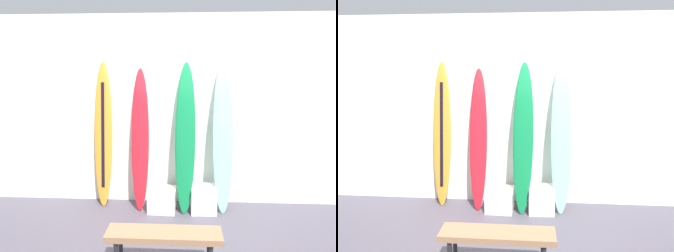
% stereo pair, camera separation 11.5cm
% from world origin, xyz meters
% --- Properties ---
extents(ground, '(8.00, 8.00, 0.04)m').
position_xyz_m(ground, '(0.00, 0.00, -0.02)').
color(ground, '#4C4652').
extents(wall_back, '(7.20, 0.20, 2.80)m').
position_xyz_m(wall_back, '(0.00, 1.30, 1.40)').
color(wall_back, silver).
rests_on(wall_back, ground).
extents(surfboard_sunset, '(0.27, 0.28, 2.13)m').
position_xyz_m(surfboard_sunset, '(-1.01, 1.05, 1.05)').
color(surfboard_sunset, orange).
rests_on(surfboard_sunset, ground).
extents(surfboard_crimson, '(0.27, 0.42, 2.04)m').
position_xyz_m(surfboard_crimson, '(-0.45, 0.98, 1.02)').
color(surfboard_crimson, red).
rests_on(surfboard_crimson, ground).
extents(surfboard_emerald, '(0.30, 0.46, 2.12)m').
position_xyz_m(surfboard_emerald, '(0.20, 0.93, 1.05)').
color(surfboard_emerald, '#11753E').
rests_on(surfboard_emerald, ground).
extents(surfboard_seafoam, '(0.30, 0.40, 2.13)m').
position_xyz_m(surfboard_seafoam, '(0.73, 0.97, 1.05)').
color(surfboard_seafoam, '#82C7B4').
rests_on(surfboard_seafoam, ground).
extents(display_block_left, '(0.37, 0.37, 0.36)m').
position_xyz_m(display_block_left, '(0.46, 0.87, 0.18)').
color(display_block_left, silver).
rests_on(display_block_left, ground).
extents(display_block_center, '(0.40, 0.40, 0.31)m').
position_xyz_m(display_block_center, '(-0.13, 0.87, 0.16)').
color(display_block_center, silver).
rests_on(display_block_center, ground).
extents(bench, '(1.10, 0.29, 0.48)m').
position_xyz_m(bench, '(-0.00, -0.62, 0.41)').
color(bench, '#8E6748').
rests_on(bench, ground).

